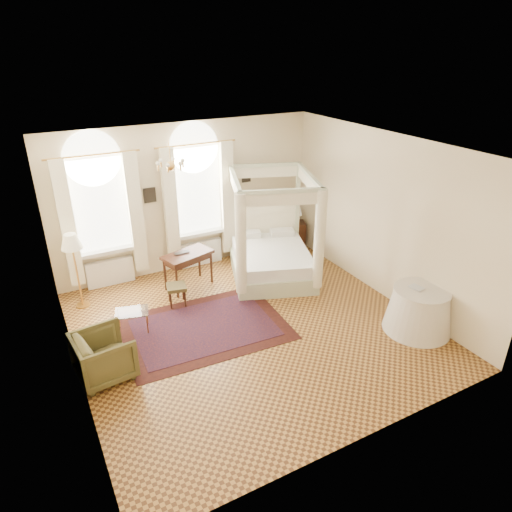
{
  "coord_description": "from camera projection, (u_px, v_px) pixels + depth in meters",
  "views": [
    {
      "loc": [
        -3.26,
        -6.26,
        4.84
      ],
      "look_at": [
        0.33,
        0.4,
        1.23
      ],
      "focal_mm": 32.0,
      "sensor_mm": 36.0,
      "label": 1
    }
  ],
  "objects": [
    {
      "name": "writing_desk",
      "position": [
        188.0,
        258.0,
        9.6
      ],
      "size": [
        1.15,
        0.82,
        0.78
      ],
      "color": "#37190F",
      "rests_on": "ground"
    },
    {
      "name": "wall_pictures",
      "position": [
        191.0,
        187.0,
        10.04
      ],
      "size": [
        2.54,
        0.03,
        0.39
      ],
      "color": "black",
      "rests_on": "room_walls"
    },
    {
      "name": "coffee_table",
      "position": [
        132.0,
        313.0,
        8.24
      ],
      "size": [
        0.67,
        0.55,
        0.4
      ],
      "color": "silver",
      "rests_on": "ground"
    },
    {
      "name": "canopy_bed",
      "position": [
        271.0,
        254.0,
        10.1
      ],
      "size": [
        2.34,
        2.58,
        2.32
      ],
      "color": "#BAC19C",
      "rests_on": "ground"
    },
    {
      "name": "laptop",
      "position": [
        181.0,
        252.0,
        9.58
      ],
      "size": [
        0.34,
        0.24,
        0.03
      ],
      "primitive_type": "imported",
      "rotation": [
        0.0,
        0.0,
        3.21
      ],
      "color": "black",
      "rests_on": "writing_desk"
    },
    {
      "name": "ground",
      "position": [
        251.0,
        328.0,
        8.45
      ],
      "size": [
        6.0,
        6.0,
        0.0
      ],
      "primitive_type": "plane",
      "color": "#AE7832",
      "rests_on": "ground"
    },
    {
      "name": "nightstand_lamp",
      "position": [
        296.0,
        211.0,
        11.35
      ],
      "size": [
        0.3,
        0.3,
        0.44
      ],
      "color": "#BB893E",
      "rests_on": "nightstand"
    },
    {
      "name": "floor_lamp",
      "position": [
        72.0,
        245.0,
        8.58
      ],
      "size": [
        0.4,
        0.4,
        1.55
      ],
      "color": "#BB893E",
      "rests_on": "ground"
    },
    {
      "name": "window_right",
      "position": [
        199.0,
        205.0,
        10.18
      ],
      "size": [
        1.62,
        0.27,
        3.29
      ],
      "color": "white",
      "rests_on": "room_walls"
    },
    {
      "name": "stool",
      "position": [
        176.0,
        289.0,
        9.05
      ],
      "size": [
        0.45,
        0.45,
        0.43
      ],
      "color": "#4E4121",
      "rests_on": "ground"
    },
    {
      "name": "nightstand",
      "position": [
        295.0,
        235.0,
        11.61
      ],
      "size": [
        0.59,
        0.56,
        0.67
      ],
      "primitive_type": "cube",
      "rotation": [
        0.0,
        0.0,
        -0.37
      ],
      "color": "#37190F",
      "rests_on": "ground"
    },
    {
      "name": "book",
      "position": [
        414.0,
        289.0,
        8.06
      ],
      "size": [
        0.22,
        0.27,
        0.02
      ],
      "primitive_type": "imported",
      "rotation": [
        0.0,
        0.0,
        0.16
      ],
      "color": "black",
      "rests_on": "side_table"
    },
    {
      "name": "side_table",
      "position": [
        419.0,
        310.0,
        8.25
      ],
      "size": [
        1.22,
        1.22,
        0.83
      ],
      "color": "white",
      "rests_on": "ground"
    },
    {
      "name": "oriental_rug",
      "position": [
        204.0,
        328.0,
        8.44
      ],
      "size": [
        3.06,
        2.28,
        0.01
      ],
      "color": "#3F170F",
      "rests_on": "ground"
    },
    {
      "name": "armchair",
      "position": [
        104.0,
        356.0,
        7.09
      ],
      "size": [
        0.94,
        0.92,
        0.77
      ],
      "primitive_type": "imported",
      "rotation": [
        0.0,
        0.0,
        1.68
      ],
      "color": "#4A421F",
      "rests_on": "ground"
    },
    {
      "name": "room_walls",
      "position": [
        250.0,
        229.0,
        7.6
      ],
      "size": [
        6.0,
        6.0,
        6.0
      ],
      "color": "#F8E7BD",
      "rests_on": "ground"
    },
    {
      "name": "chandelier",
      "position": [
        171.0,
        164.0,
        7.77
      ],
      "size": [
        0.51,
        0.45,
        0.5
      ],
      "color": "#BB893E",
      "rests_on": "room_walls"
    },
    {
      "name": "window_left",
      "position": [
        102.0,
        221.0,
        9.28
      ],
      "size": [
        1.62,
        0.27,
        3.29
      ],
      "color": "white",
      "rests_on": "room_walls"
    }
  ]
}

